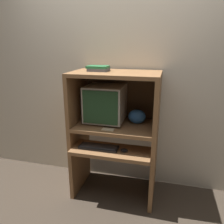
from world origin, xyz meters
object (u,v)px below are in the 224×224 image
object	(u,v)px
keyboard	(99,147)
mouse	(124,150)
snack_bag	(137,116)
book_stack	(98,68)
crt_monitor	(105,103)

from	to	relation	value
keyboard	mouse	bearing A→B (deg)	-2.56
snack_bag	book_stack	xyz separation A→B (m)	(-0.40, -0.07, 0.49)
crt_monitor	snack_bag	bearing A→B (deg)	5.22
keyboard	snack_bag	size ratio (longest dim) A/B	2.18
snack_bag	book_stack	distance (m)	0.64
keyboard	snack_bag	bearing A→B (deg)	37.64
mouse	snack_bag	size ratio (longest dim) A/B	0.41
keyboard	book_stack	xyz separation A→B (m)	(-0.05, 0.20, 0.76)
keyboard	mouse	distance (m)	0.27
keyboard	snack_bag	xyz separation A→B (m)	(0.34, 0.26, 0.27)
crt_monitor	mouse	bearing A→B (deg)	-43.43
mouse	snack_bag	xyz separation A→B (m)	(0.08, 0.28, 0.26)
crt_monitor	book_stack	world-z (taller)	book_stack
crt_monitor	mouse	xyz separation A→B (m)	(0.26, -0.25, -0.39)
crt_monitor	snack_bag	xyz separation A→B (m)	(0.34, 0.03, -0.13)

